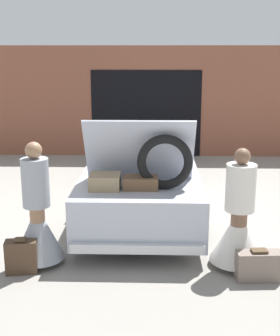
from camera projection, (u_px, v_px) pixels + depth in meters
The scene contains 7 objects.
ground_plane at pixel (142, 203), 8.44m from camera, with size 40.00×40.00×0.00m, color gray.
garage_wall_back at pixel (146, 102), 11.96m from camera, with size 12.00×0.14×2.80m.
car at pixel (142, 171), 8.29m from camera, with size 1.82×5.23×1.80m.
person_left at pixel (38, 222), 5.95m from camera, with size 0.65×0.65×1.61m.
person_right at pixel (239, 226), 5.89m from camera, with size 0.71×0.71×1.54m.
suitcase_beside_left_person at pixel (21, 256), 5.78m from camera, with size 0.41×0.25×0.45m.
suitcase_beside_right_person at pixel (258, 266), 5.60m from camera, with size 0.55×0.25×0.39m.
Camera 1 is at (0.20, -8.02, 2.70)m, focal length 50.00 mm.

